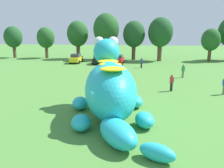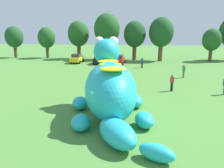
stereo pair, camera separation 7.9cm
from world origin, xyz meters
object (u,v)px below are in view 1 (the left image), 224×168
Objects in this scene: car_yellow at (76,58)px; spectator_by_cars at (183,71)px; car_black at (99,59)px; spectator_mid_field at (172,83)px; spectator_near_inflatable at (141,63)px; car_red at (118,59)px; giant_inflatable_creature at (110,90)px.

car_yellow is 2.42× the size of spectator_by_cars.
car_black is 20.83m from spectator_mid_field.
spectator_near_inflatable is at bearing -20.04° from car_yellow.
car_red is 14.43m from spectator_by_cars.
giant_inflatable_creature is 26.20m from car_black.
car_black is 2.42× the size of spectator_mid_field.
spectator_by_cars is (17.56, -11.56, -0.01)m from car_yellow.
car_yellow is at bearing 171.28° from car_black.
spectator_by_cars is at bearing 62.83° from giant_inflatable_creature.
giant_inflatable_creature is at bearing -117.17° from spectator_by_cars.
car_yellow is (-10.01, 26.26, -1.17)m from giant_inflatable_creature.
car_red is (3.62, -0.00, 0.00)m from car_black.
car_black is 3.62m from car_red.
car_black is at bearing 179.93° from car_red.
spectator_mid_field and spectator_by_cars have the same top height.
spectator_mid_field is 7.35m from spectator_by_cars.
car_yellow is 0.99× the size of car_red.
car_red is 2.44× the size of spectator_by_cars.
spectator_mid_field is (10.76, -17.84, -0.01)m from car_black.
car_black reaches higher than spectator_by_cars.
giant_inflatable_creature is 5.95× the size of spectator_mid_field.
spectator_near_inflatable is at bearing 101.98° from spectator_mid_field.
giant_inflatable_creature reaches higher than spectator_mid_field.
giant_inflatable_creature is 28.12m from car_yellow.
car_yellow is at bearing 175.13° from car_red.
car_red reaches higher than spectator_mid_field.
giant_inflatable_creature reaches higher than car_red.
giant_inflatable_creature reaches higher than car_black.
giant_inflatable_creature reaches higher than spectator_by_cars.
spectator_by_cars is (5.33, -7.10, 0.00)m from spectator_near_inflatable.
car_yellow is 21.02m from spectator_by_cars.
car_black is at bearing 154.10° from spectator_near_inflatable.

